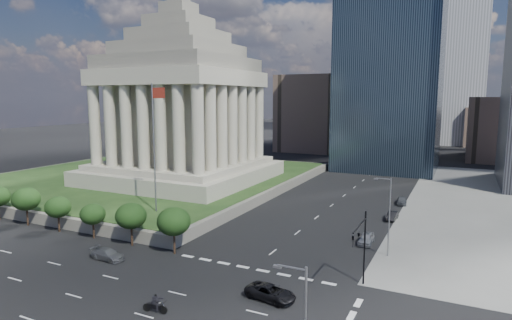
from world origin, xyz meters
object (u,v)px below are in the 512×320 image
Objects in this scene: pickup_truck at (271,293)px; parked_sedan_mid at (392,216)px; suv_grey at (108,254)px; flagpole at (155,141)px; motorcycle_trail at (155,303)px; war_memorial at (181,90)px; street_lamp_north at (388,212)px; parked_sedan_far at (402,201)px; parked_sedan_near at (366,238)px; traffic_signal_ne at (361,242)px.

pickup_truck is 1.29× the size of parked_sedan_mid.
suv_grey is 43.81m from parked_sedan_mid.
flagpole is 8.01× the size of motorcycle_trail.
pickup_truck is at bearing -45.71° from war_memorial.
suv_grey is 1.87× the size of motorcycle_trail.
pickup_truck is 22.25m from suv_grey.
flagpole is 4.27× the size of suv_grey.
parked_sedan_far is (-1.83, 28.47, -4.94)m from street_lamp_north.
motorcycle_trail reaches higher than pickup_truck.
parked_sedan_mid is at bearing 96.17° from street_lamp_north.
street_lamp_north reaches higher than parked_sedan_near.
war_memorial is 60.00m from traffic_signal_ne.
flagpole reaches higher than parked_sedan_far.
motorcycle_trail is at bearing -111.35° from parked_sedan_far.
parked_sedan_mid is 43.64m from motorcycle_trail.
war_memorial is 3.90× the size of street_lamp_north.
pickup_truck is (39.08, -40.06, -20.68)m from war_memorial.
parked_sedan_near is (-3.22, 3.55, -4.91)m from street_lamp_north.
suv_grey is 53.09m from parked_sedan_far.
traffic_signal_ne reaches higher than parked_sedan_mid.
parked_sedan_near is (44.10, -19.45, -20.65)m from war_memorial.
motorcycle_trail is at bearing -51.48° from flagpole.
parked_sedan_near is 1.76× the size of motorcycle_trail.
war_memorial is at bearing 116.89° from flagpole.
flagpole is at bearing -172.78° from parked_sedan_near.
pickup_truck is at bearing -97.93° from parked_sedan_mid.
war_memorial reaches higher than parked_sedan_mid.
war_memorial is at bearing 155.32° from parked_sedan_near.
pickup_truck is 1.18× the size of parked_sedan_near.
suv_grey reaches higher than parked_sedan_mid.
flagpole is (12.17, -24.00, -8.29)m from war_memorial.
traffic_signal_ne is at bearing -16.71° from flagpole.
parked_sedan_mid is at bearing -95.48° from parked_sedan_far.
motorcycle_trail is (-14.95, -41.00, 0.27)m from parked_sedan_mid.
parked_sedan_far is (28.66, 44.70, 0.05)m from suv_grey.
suv_grey is (16.84, -39.23, -20.72)m from war_memorial.
street_lamp_north is at bearing -16.67° from pickup_truck.
parked_sedan_far is (0.00, 11.56, 0.06)m from parked_sedan_mid.
parked_sedan_far reaches higher than parked_sedan_mid.
parked_sedan_mid is at bearing 83.15° from parked_sedan_near.
war_memorial reaches higher than flagpole.
street_lamp_north is at bearing -48.59° from parked_sedan_near.
parked_sedan_mid is (28.66, 33.13, -0.02)m from suv_grey.
pickup_truck is 1.10× the size of suv_grey.
traffic_signal_ne is 28.60m from parked_sedan_mid.
flagpole is 31.93m from motorcycle_trail.
traffic_signal_ne is at bearing -85.19° from parked_sedan_mid.
parked_sedan_far is at bearing -29.91° from suv_grey.
war_memorial reaches higher than street_lamp_north.
motorcycle_trail is at bearing -124.85° from street_lamp_north.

